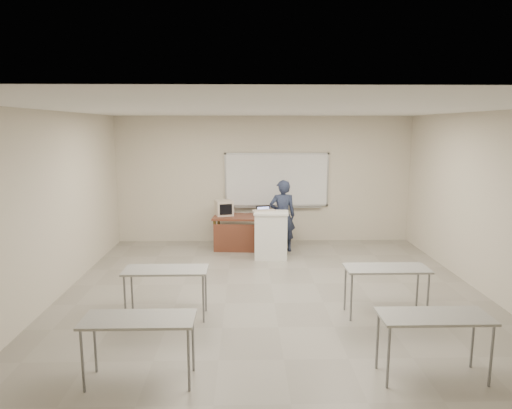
{
  "coord_description": "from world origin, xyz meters",
  "views": [
    {
      "loc": [
        -0.45,
        -6.83,
        2.75
      ],
      "look_at": [
        -0.24,
        2.2,
        1.2
      ],
      "focal_mm": 32.0,
      "sensor_mm": 36.0,
      "label": 1
    }
  ],
  "objects_px": {
    "whiteboard": "(277,180)",
    "presenter": "(282,216)",
    "mouse": "(257,217)",
    "instructor_desk": "(248,225)",
    "podium": "(271,235)",
    "crt_monitor": "(223,208)",
    "keyboard": "(264,211)",
    "laptop": "(266,215)"
  },
  "relations": [
    {
      "from": "mouse",
      "to": "instructor_desk",
      "type": "bearing_deg",
      "value": 177.88
    },
    {
      "from": "presenter",
      "to": "keyboard",
      "type": "bearing_deg",
      "value": 42.78
    },
    {
      "from": "presenter",
      "to": "instructor_desk",
      "type": "bearing_deg",
      "value": -14.8
    },
    {
      "from": "instructor_desk",
      "to": "presenter",
      "type": "xyz_separation_m",
      "value": [
        0.77,
        -0.14,
        0.24
      ]
    },
    {
      "from": "laptop",
      "to": "keyboard",
      "type": "xyz_separation_m",
      "value": [
        -0.06,
        -0.59,
        0.2
      ]
    },
    {
      "from": "mouse",
      "to": "presenter",
      "type": "height_order",
      "value": "presenter"
    },
    {
      "from": "instructor_desk",
      "to": "mouse",
      "type": "height_order",
      "value": "mouse"
    },
    {
      "from": "whiteboard",
      "to": "keyboard",
      "type": "xyz_separation_m",
      "value": [
        -0.36,
        -1.39,
        -0.47
      ]
    },
    {
      "from": "whiteboard",
      "to": "presenter",
      "type": "distance_m",
      "value": 1.14
    },
    {
      "from": "laptop",
      "to": "presenter",
      "type": "xyz_separation_m",
      "value": [
        0.37,
        -0.12,
        -0.0
      ]
    },
    {
      "from": "laptop",
      "to": "mouse",
      "type": "relative_size",
      "value": 3.7
    },
    {
      "from": "whiteboard",
      "to": "instructor_desk",
      "type": "relative_size",
      "value": 1.61
    },
    {
      "from": "keyboard",
      "to": "presenter",
      "type": "bearing_deg",
      "value": 32.31
    },
    {
      "from": "podium",
      "to": "keyboard",
      "type": "xyz_separation_m",
      "value": [
        -0.15,
        0.08,
        0.51
      ]
    },
    {
      "from": "mouse",
      "to": "keyboard",
      "type": "xyz_separation_m",
      "value": [
        0.14,
        -0.52,
        0.24
      ]
    },
    {
      "from": "podium",
      "to": "laptop",
      "type": "distance_m",
      "value": 0.75
    },
    {
      "from": "instructor_desk",
      "to": "podium",
      "type": "height_order",
      "value": "podium"
    },
    {
      "from": "instructor_desk",
      "to": "presenter",
      "type": "height_order",
      "value": "presenter"
    },
    {
      "from": "crt_monitor",
      "to": "mouse",
      "type": "height_order",
      "value": "crt_monitor"
    },
    {
      "from": "laptop",
      "to": "mouse",
      "type": "xyz_separation_m",
      "value": [
        -0.2,
        -0.07,
        -0.04
      ]
    },
    {
      "from": "keyboard",
      "to": "presenter",
      "type": "xyz_separation_m",
      "value": [
        0.43,
        0.47,
        -0.21
      ]
    },
    {
      "from": "presenter",
      "to": "whiteboard",
      "type": "bearing_deg",
      "value": -90.47
    },
    {
      "from": "whiteboard",
      "to": "laptop",
      "type": "distance_m",
      "value": 1.08
    },
    {
      "from": "whiteboard",
      "to": "instructor_desk",
      "type": "distance_m",
      "value": 1.4
    },
    {
      "from": "instructor_desk",
      "to": "laptop",
      "type": "relative_size",
      "value": 4.77
    },
    {
      "from": "podium",
      "to": "crt_monitor",
      "type": "relative_size",
      "value": 2.37
    },
    {
      "from": "laptop",
      "to": "instructor_desk",
      "type": "bearing_deg",
      "value": 160.26
    },
    {
      "from": "whiteboard",
      "to": "presenter",
      "type": "height_order",
      "value": "whiteboard"
    },
    {
      "from": "whiteboard",
      "to": "crt_monitor",
      "type": "bearing_deg",
      "value": -156.54
    },
    {
      "from": "laptop",
      "to": "presenter",
      "type": "relative_size",
      "value": 0.2
    },
    {
      "from": "laptop",
      "to": "mouse",
      "type": "distance_m",
      "value": 0.22
    },
    {
      "from": "mouse",
      "to": "whiteboard",
      "type": "bearing_deg",
      "value": 81.65
    },
    {
      "from": "instructor_desk",
      "to": "keyboard",
      "type": "height_order",
      "value": "keyboard"
    },
    {
      "from": "whiteboard",
      "to": "mouse",
      "type": "xyz_separation_m",
      "value": [
        -0.5,
        -0.87,
        -0.71
      ]
    },
    {
      "from": "podium",
      "to": "keyboard",
      "type": "relative_size",
      "value": 2.09
    },
    {
      "from": "crt_monitor",
      "to": "laptop",
      "type": "height_order",
      "value": "crt_monitor"
    },
    {
      "from": "mouse",
      "to": "keyboard",
      "type": "distance_m",
      "value": 0.59
    },
    {
      "from": "instructor_desk",
      "to": "keyboard",
      "type": "distance_m",
      "value": 0.83
    },
    {
      "from": "whiteboard",
      "to": "mouse",
      "type": "distance_m",
      "value": 1.23
    },
    {
      "from": "whiteboard",
      "to": "podium",
      "type": "xyz_separation_m",
      "value": [
        -0.21,
        -1.47,
        -0.98
      ]
    },
    {
      "from": "podium",
      "to": "presenter",
      "type": "relative_size",
      "value": 0.62
    },
    {
      "from": "mouse",
      "to": "crt_monitor",
      "type": "bearing_deg",
      "value": 178.14
    }
  ]
}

